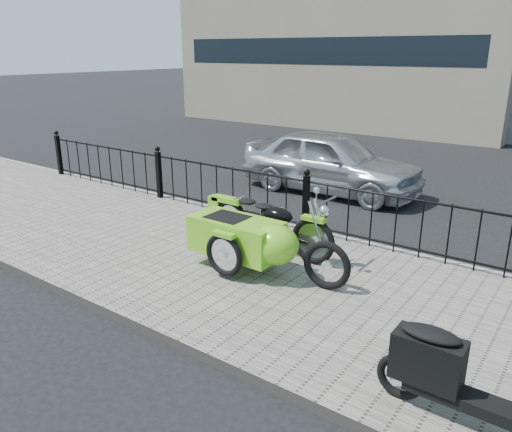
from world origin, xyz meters
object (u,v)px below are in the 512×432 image
Objects in this scene: motorcycle_sidecar at (252,236)px; spare_tire at (327,265)px; sedan_car at (331,162)px; scooter at (459,376)px.

motorcycle_sidecar is 3.49× the size of spare_tire.
motorcycle_sidecar is 0.56× the size of sedan_car.
sedan_car is (-2.34, 4.53, 0.24)m from spare_tire.
scooter reaches higher than spare_tire.
spare_tire is (-2.00, 1.50, -0.09)m from scooter.
motorcycle_sidecar is 1.44× the size of scooter.
sedan_car reaches higher than spare_tire.
scooter is at bearing -143.84° from sedan_car.
scooter is 2.43× the size of spare_tire.
motorcycle_sidecar is at bearing -179.51° from spare_tire.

